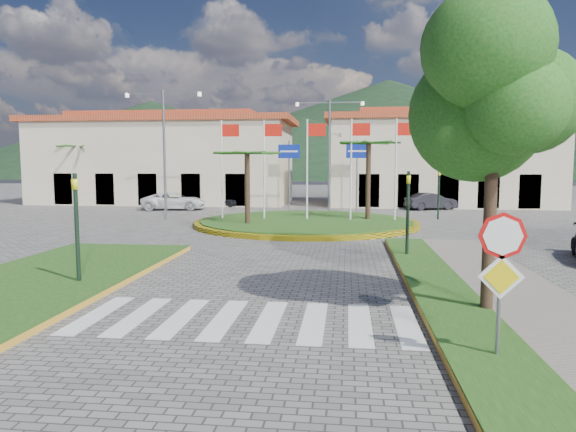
# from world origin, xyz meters

# --- Properties ---
(ground) EXTENTS (160.00, 160.00, 0.00)m
(ground) POSITION_xyz_m (0.00, 0.00, 0.00)
(ground) COLOR #5B5956
(ground) RESTS_ON ground
(sidewalk_right) EXTENTS (4.00, 28.00, 0.15)m
(sidewalk_right) POSITION_xyz_m (6.00, 2.00, 0.07)
(sidewalk_right) COLOR gray
(sidewalk_right) RESTS_ON ground
(verge_right) EXTENTS (1.60, 28.00, 0.18)m
(verge_right) POSITION_xyz_m (4.80, 2.00, 0.09)
(verge_right) COLOR #194614
(verge_right) RESTS_ON ground
(median_left) EXTENTS (5.00, 14.00, 0.18)m
(median_left) POSITION_xyz_m (-6.50, 6.00, 0.09)
(median_left) COLOR #194614
(median_left) RESTS_ON ground
(crosswalk) EXTENTS (8.00, 3.00, 0.01)m
(crosswalk) POSITION_xyz_m (0.00, 4.00, 0.01)
(crosswalk) COLOR silver
(crosswalk) RESTS_ON ground
(roundabout_island) EXTENTS (12.70, 12.70, 6.00)m
(roundabout_island) POSITION_xyz_m (0.00, 22.00, 0.17)
(roundabout_island) COLOR yellow
(roundabout_island) RESTS_ON ground
(stop_sign) EXTENTS (0.80, 0.11, 2.65)m
(stop_sign) POSITION_xyz_m (4.90, 1.96, 1.79)
(stop_sign) COLOR slate
(stop_sign) RESTS_ON ground
(deciduous_tree) EXTENTS (3.60, 3.60, 6.80)m
(deciduous_tree) POSITION_xyz_m (5.50, 5.00, 5.18)
(deciduous_tree) COLOR black
(deciduous_tree) RESTS_ON ground
(traffic_light_left) EXTENTS (0.15, 0.18, 3.20)m
(traffic_light_left) POSITION_xyz_m (-5.20, 6.50, 1.94)
(traffic_light_left) COLOR black
(traffic_light_left) RESTS_ON ground
(traffic_light_right) EXTENTS (0.15, 0.18, 3.20)m
(traffic_light_right) POSITION_xyz_m (4.50, 12.00, 1.94)
(traffic_light_right) COLOR black
(traffic_light_right) RESTS_ON ground
(traffic_light_far) EXTENTS (0.18, 0.15, 3.20)m
(traffic_light_far) POSITION_xyz_m (8.00, 26.00, 1.94)
(traffic_light_far) COLOR black
(traffic_light_far) RESTS_ON ground
(direction_sign_west) EXTENTS (1.60, 0.14, 5.20)m
(direction_sign_west) POSITION_xyz_m (-2.00, 30.97, 3.53)
(direction_sign_west) COLOR slate
(direction_sign_west) RESTS_ON ground
(direction_sign_east) EXTENTS (1.60, 0.14, 5.20)m
(direction_sign_east) POSITION_xyz_m (3.00, 30.97, 3.53)
(direction_sign_east) COLOR slate
(direction_sign_east) RESTS_ON ground
(street_lamp_centre) EXTENTS (4.80, 0.16, 8.00)m
(street_lamp_centre) POSITION_xyz_m (1.00, 30.00, 4.50)
(street_lamp_centre) COLOR slate
(street_lamp_centre) RESTS_ON ground
(street_lamp_west) EXTENTS (4.80, 0.16, 8.00)m
(street_lamp_west) POSITION_xyz_m (-9.00, 24.00, 4.50)
(street_lamp_west) COLOR slate
(street_lamp_west) RESTS_ON ground
(building_left) EXTENTS (23.32, 9.54, 8.05)m
(building_left) POSITION_xyz_m (-14.00, 38.00, 3.90)
(building_left) COLOR #C1B492
(building_left) RESTS_ON ground
(building_right) EXTENTS (19.08, 9.54, 8.05)m
(building_right) POSITION_xyz_m (10.00, 38.00, 3.90)
(building_right) COLOR #C1B492
(building_right) RESTS_ON ground
(hill_far_west) EXTENTS (140.00, 140.00, 22.00)m
(hill_far_west) POSITION_xyz_m (-55.00, 140.00, 11.00)
(hill_far_west) COLOR black
(hill_far_west) RESTS_ON ground
(hill_far_mid) EXTENTS (180.00, 180.00, 30.00)m
(hill_far_mid) POSITION_xyz_m (15.00, 160.00, 15.00)
(hill_far_mid) COLOR black
(hill_far_mid) RESTS_ON ground
(hill_near_back) EXTENTS (110.00, 110.00, 16.00)m
(hill_near_back) POSITION_xyz_m (-10.00, 130.00, 8.00)
(hill_near_back) COLOR black
(hill_near_back) RESTS_ON ground
(white_van) EXTENTS (5.12, 2.98, 1.34)m
(white_van) POSITION_xyz_m (-10.80, 30.74, 0.67)
(white_van) COLOR silver
(white_van) RESTS_ON ground
(car_dark_a) EXTENTS (3.35, 1.67, 1.10)m
(car_dark_a) POSITION_xyz_m (-8.00, 34.15, 0.55)
(car_dark_a) COLOR black
(car_dark_a) RESTS_ON ground
(car_dark_b) EXTENTS (4.11, 2.69, 1.28)m
(car_dark_b) POSITION_xyz_m (8.65, 33.00, 0.64)
(car_dark_b) COLOR black
(car_dark_b) RESTS_ON ground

